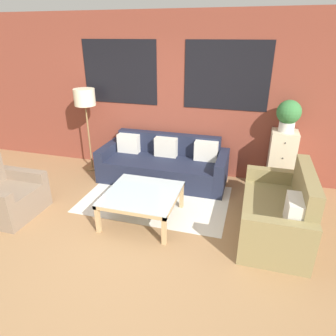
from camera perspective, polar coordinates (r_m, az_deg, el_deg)
ground_plane at (r=3.94m, az=-9.35°, el=-14.24°), size 16.00×16.00×0.00m
wall_back_brick at (r=5.48m, az=0.61°, el=13.44°), size 8.40×0.09×2.80m
rug at (r=4.85m, az=-2.36°, el=-5.90°), size 2.29×1.48×0.00m
couch_dark at (r=5.37m, az=-0.82°, el=0.61°), size 2.23×0.88×0.78m
settee_vintage at (r=4.16m, az=20.25°, el=-8.12°), size 0.80×1.52×0.92m
armchair_corner at (r=4.94m, az=-28.47°, el=-4.81°), size 0.80×0.84×0.84m
coffee_table at (r=4.19m, az=-4.95°, el=-5.36°), size 0.99×0.99×0.43m
floor_lamp at (r=5.72m, az=-15.55°, el=12.24°), size 0.38×0.38×1.54m
drawer_cabinet at (r=5.30m, az=20.68°, el=1.28°), size 0.41×0.42×1.02m
potted_plant at (r=5.07m, az=21.98°, el=9.48°), size 0.37×0.37×0.50m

